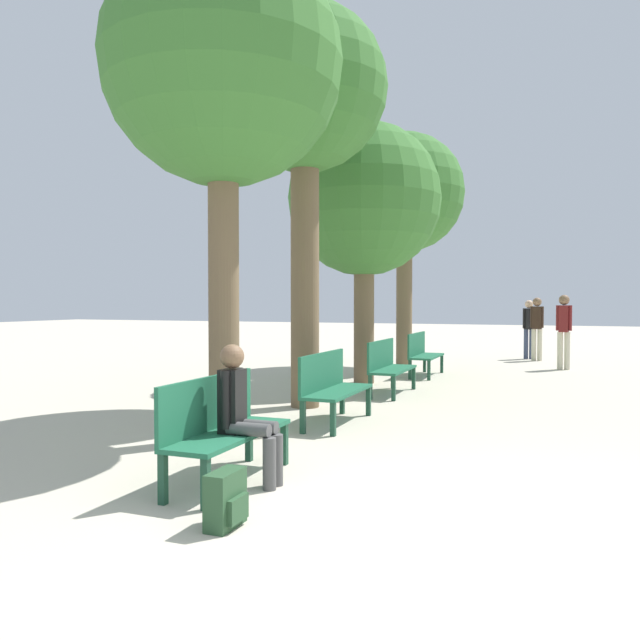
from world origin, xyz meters
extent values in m
plane|color=beige|center=(0.00, 0.00, 0.00)|extent=(80.00, 80.00, 0.00)
cube|color=#1E6042|center=(-2.01, 0.58, 0.42)|extent=(0.47, 1.51, 0.04)
cube|color=#1E6042|center=(-2.23, 0.58, 0.68)|extent=(0.04, 1.51, 0.48)
cube|color=#19422D|center=(-1.82, -0.13, 0.20)|extent=(0.06, 0.06, 0.40)
cube|color=#19422D|center=(-1.82, 1.29, 0.20)|extent=(0.06, 0.06, 0.40)
cube|color=#19422D|center=(-2.20, -0.13, 0.20)|extent=(0.06, 0.06, 0.40)
cube|color=#19422D|center=(-2.20, 1.29, 0.20)|extent=(0.06, 0.06, 0.40)
cube|color=#1E6042|center=(-2.01, 3.37, 0.42)|extent=(0.47, 1.51, 0.04)
cube|color=#1E6042|center=(-2.23, 3.37, 0.68)|extent=(0.04, 1.51, 0.48)
cube|color=#19422D|center=(-1.82, 2.66, 0.20)|extent=(0.06, 0.06, 0.40)
cube|color=#19422D|center=(-1.82, 4.08, 0.20)|extent=(0.06, 0.06, 0.40)
cube|color=#19422D|center=(-2.20, 2.66, 0.20)|extent=(0.06, 0.06, 0.40)
cube|color=#19422D|center=(-2.20, 4.08, 0.20)|extent=(0.06, 0.06, 0.40)
cube|color=#1E6042|center=(-2.01, 6.16, 0.42)|extent=(0.47, 1.51, 0.04)
cube|color=#1E6042|center=(-2.23, 6.16, 0.68)|extent=(0.04, 1.51, 0.48)
cube|color=#19422D|center=(-1.82, 5.44, 0.20)|extent=(0.06, 0.06, 0.40)
cube|color=#19422D|center=(-1.82, 6.87, 0.20)|extent=(0.06, 0.06, 0.40)
cube|color=#19422D|center=(-2.20, 5.44, 0.20)|extent=(0.06, 0.06, 0.40)
cube|color=#19422D|center=(-2.20, 6.87, 0.20)|extent=(0.06, 0.06, 0.40)
cube|color=#1E6042|center=(-2.01, 8.94, 0.42)|extent=(0.47, 1.51, 0.04)
cube|color=#1E6042|center=(-2.23, 8.94, 0.68)|extent=(0.04, 1.51, 0.48)
cube|color=#19422D|center=(-1.82, 8.23, 0.20)|extent=(0.06, 0.06, 0.40)
cube|color=#19422D|center=(-1.82, 9.65, 0.20)|extent=(0.06, 0.06, 0.40)
cube|color=#19422D|center=(-2.20, 8.23, 0.20)|extent=(0.06, 0.06, 0.40)
cube|color=#19422D|center=(-2.20, 9.65, 0.20)|extent=(0.06, 0.06, 0.40)
cylinder|color=brown|center=(-2.92, 2.04, 1.75)|extent=(0.35, 0.35, 3.50)
sphere|color=#38702D|center=(-2.92, 2.04, 4.25)|extent=(2.72, 2.72, 2.72)
cylinder|color=brown|center=(-2.92, 4.43, 2.03)|extent=(0.42, 0.42, 4.07)
sphere|color=#38702D|center=(-2.92, 4.43, 4.74)|extent=(2.46, 2.46, 2.46)
cylinder|color=brown|center=(-2.92, 7.39, 1.37)|extent=(0.39, 0.39, 2.74)
sphere|color=#38702D|center=(-2.92, 7.39, 3.55)|extent=(2.95, 2.95, 2.95)
cylinder|color=brown|center=(-2.92, 10.65, 1.71)|extent=(0.38, 0.38, 3.42)
sphere|color=#38702D|center=(-2.92, 10.65, 4.21)|extent=(2.87, 2.87, 2.87)
cylinder|color=#4C4C4C|center=(-1.79, 0.51, 0.50)|extent=(0.39, 0.11, 0.11)
cylinder|color=#4C4C4C|center=(-1.59, 0.51, 0.22)|extent=(0.11, 0.11, 0.44)
cylinder|color=#4C4C4C|center=(-1.79, 0.64, 0.50)|extent=(0.39, 0.11, 0.11)
cylinder|color=#4C4C4C|center=(-1.59, 0.64, 0.22)|extent=(0.11, 0.11, 0.44)
cube|color=black|center=(-1.99, 0.58, 0.72)|extent=(0.18, 0.21, 0.55)
cylinder|color=black|center=(-1.99, 0.46, 0.74)|extent=(0.08, 0.08, 0.50)
cylinder|color=black|center=(-1.99, 0.69, 0.74)|extent=(0.08, 0.08, 0.50)
sphere|color=brown|center=(-1.99, 0.58, 1.10)|extent=(0.21, 0.21, 0.21)
cube|color=#284C2D|center=(-1.50, -0.38, 0.20)|extent=(0.16, 0.34, 0.40)
cube|color=#284C2D|center=(-1.40, -0.38, 0.14)|extent=(0.04, 0.24, 0.17)
cylinder|color=beige|center=(-0.05, 13.44, 0.43)|extent=(0.12, 0.12, 0.85)
cylinder|color=beige|center=(0.10, 13.44, 0.43)|extent=(0.12, 0.12, 0.85)
cube|color=black|center=(0.03, 13.44, 1.15)|extent=(0.25, 0.22, 0.60)
cylinder|color=black|center=(-0.10, 13.44, 1.17)|extent=(0.09, 0.09, 0.57)
cylinder|color=black|center=(0.16, 13.44, 1.17)|extent=(0.09, 0.09, 0.57)
sphere|color=brown|center=(0.03, 13.44, 1.57)|extent=(0.23, 0.23, 0.23)
cylinder|color=beige|center=(0.62, 11.37, 0.44)|extent=(0.13, 0.13, 0.88)
cylinder|color=beige|center=(0.78, 11.37, 0.44)|extent=(0.13, 0.13, 0.88)
cube|color=maroon|center=(0.70, 11.37, 1.19)|extent=(0.24, 0.27, 0.62)
cylinder|color=maroon|center=(0.57, 11.37, 1.20)|extent=(0.09, 0.09, 0.59)
cylinder|color=maroon|center=(0.83, 11.37, 1.20)|extent=(0.09, 0.09, 0.59)
sphere|color=brown|center=(0.70, 11.37, 1.62)|extent=(0.24, 0.24, 0.24)
cylinder|color=#384260|center=(-0.27, 13.92, 0.41)|extent=(0.12, 0.12, 0.82)
cylinder|color=#384260|center=(-0.13, 13.92, 0.41)|extent=(0.12, 0.12, 0.82)
cube|color=black|center=(-0.20, 13.92, 1.11)|extent=(0.29, 0.29, 0.58)
cylinder|color=black|center=(-0.32, 13.92, 1.12)|extent=(0.09, 0.09, 0.55)
cylinder|color=black|center=(-0.08, 13.92, 1.12)|extent=(0.09, 0.09, 0.55)
sphere|color=tan|center=(-0.20, 13.92, 1.51)|extent=(0.22, 0.22, 0.22)
camera|label=1|loc=(0.68, -4.16, 1.58)|focal=35.00mm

